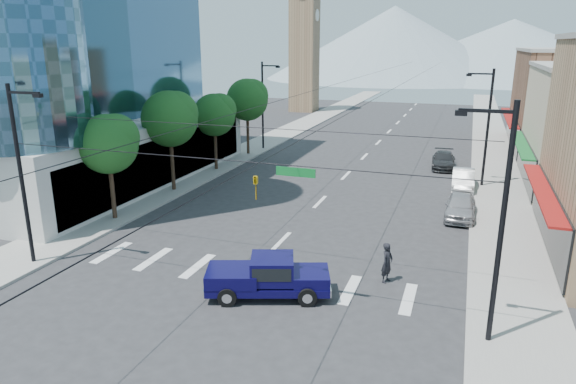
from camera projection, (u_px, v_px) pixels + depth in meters
name	position (u px, v px, depth m)	size (l,w,h in m)	color
ground	(236.00, 287.00, 23.51)	(160.00, 160.00, 0.00)	#28282B
sidewalk_left	(285.00, 133.00, 63.55)	(4.00, 120.00, 0.15)	gray
sidewalk_right	(491.00, 145.00, 55.90)	(4.00, 120.00, 0.15)	gray
clock_tower	(304.00, 44.00, 81.97)	(4.80, 4.80, 20.40)	#8C6B4C
mountain_left	(394.00, 43.00, 161.11)	(80.00, 80.00, 22.00)	gray
mountain_right	(511.00, 49.00, 159.57)	(90.00, 90.00, 18.00)	gray
tree_near	(110.00, 142.00, 31.17)	(3.65, 3.64, 6.71)	black
tree_midnear	(172.00, 117.00, 37.34)	(4.09, 4.09, 7.52)	black
tree_midfar	(216.00, 114.00, 43.85)	(3.65, 3.64, 6.71)	black
tree_far	(249.00, 98.00, 50.03)	(4.09, 4.09, 7.52)	black
signal_rig	(227.00, 197.00, 21.25)	(21.80, 0.20, 9.00)	black
lamp_pole_nw	(264.00, 102.00, 52.71)	(2.00, 0.25, 9.00)	black
lamp_pole_ne	(486.00, 124.00, 38.66)	(2.00, 0.25, 9.00)	black
pickup_truck	(267.00, 276.00, 22.47)	(5.77, 3.61, 1.85)	#0C083F
pedestrian	(387.00, 263.00, 23.84)	(0.70, 0.46, 1.92)	black
parked_car_near	(461.00, 206.00, 32.66)	(1.83, 4.56, 1.55)	#A1A0A5
parked_car_mid	(463.00, 179.00, 39.24)	(1.60, 4.58, 1.51)	silver
parked_car_far	(444.00, 160.00, 45.88)	(1.98, 4.88, 1.42)	#2C2C2E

